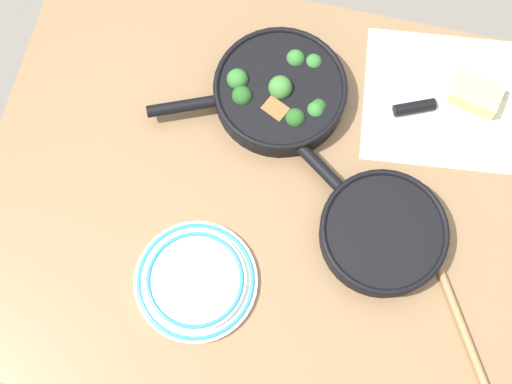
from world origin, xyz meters
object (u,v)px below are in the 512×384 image
object	(u,v)px
grater_knife	(435,104)
dinner_plate_stack	(196,281)
skillet_eggs	(382,232)
wooden_spoon	(443,277)
skillet_broccoli	(280,92)
cheese_block	(475,94)

from	to	relation	value
grater_knife	dinner_plate_stack	distance (m)	0.60
skillet_eggs	wooden_spoon	size ratio (longest dim) A/B	0.94
skillet_eggs	dinner_plate_stack	size ratio (longest dim) A/B	1.37
grater_knife	dinner_plate_stack	bearing A→B (deg)	-153.50
skillet_broccoli	grater_knife	size ratio (longest dim) A/B	1.64
dinner_plate_stack	wooden_spoon	bearing A→B (deg)	13.95
grater_knife	dinner_plate_stack	xyz separation A→B (m)	(-0.38, -0.46, 0.00)
skillet_broccoli	wooden_spoon	distance (m)	0.48
cheese_block	dinner_plate_stack	size ratio (longest dim) A/B	0.47
skillet_broccoli	dinner_plate_stack	world-z (taller)	skillet_broccoli
skillet_eggs	cheese_block	distance (m)	0.35
cheese_block	dinner_plate_stack	world-z (taller)	cheese_block
cheese_block	skillet_eggs	bearing A→B (deg)	-112.46
wooden_spoon	grater_knife	bearing A→B (deg)	-19.02
skillet_eggs	dinner_plate_stack	distance (m)	0.36
wooden_spoon	dinner_plate_stack	xyz separation A→B (m)	(-0.45, -0.11, 0.01)
grater_knife	dinner_plate_stack	world-z (taller)	dinner_plate_stack
grater_knife	cheese_block	size ratio (longest dim) A/B	2.18
skillet_eggs	grater_knife	bearing A→B (deg)	-66.59
skillet_broccoli	grater_knife	world-z (taller)	skillet_broccoli
wooden_spoon	dinner_plate_stack	world-z (taller)	dinner_plate_stack
skillet_broccoli	cheese_block	distance (m)	0.39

